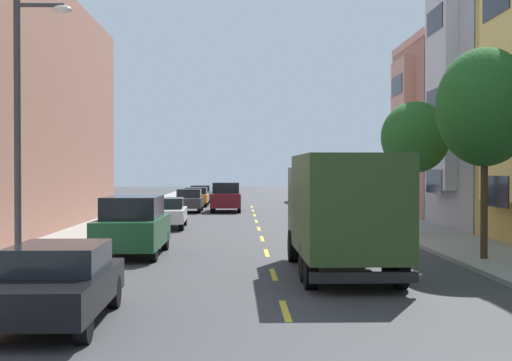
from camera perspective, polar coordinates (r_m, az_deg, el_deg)
name	(u,v)px	position (r m, az deg, el deg)	size (l,w,h in m)	color
ground_plane	(257,224)	(37.54, 0.10, -3.40)	(160.00, 160.00, 0.00)	#38383A
sidewalk_left	(112,226)	(36.06, -11.20, -3.49)	(3.20, 120.00, 0.14)	#99968E
sidewalk_right	(404,225)	(36.42, 11.44, -3.44)	(3.20, 120.00, 0.14)	#99968E
lane_centerline_dashes	(260,233)	(32.06, 0.34, -4.13)	(0.14, 47.20, 0.01)	yellow
townhouse_fifth_terracotta	(501,133)	(44.51, 18.60, 3.54)	(11.83, 7.89, 10.21)	#B27560
street_tree_second	(485,107)	(22.90, 17.40, 5.47)	(2.88, 2.88, 6.30)	#47331E
street_tree_third	(415,137)	(31.09, 12.32, 3.30)	(2.85, 2.85, 5.48)	#47331E
street_lamp	(24,118)	(17.97, -17.64, 4.66)	(1.35, 0.28, 6.65)	#38383D
delivery_box_truck	(342,206)	(19.48, 6.70, -2.01)	(2.44, 7.19, 3.17)	#2D471E
parked_pickup_silver	(313,198)	(51.25, 4.45, -1.33)	(2.11, 5.34, 1.73)	#B2B5BA
parked_sedan_orange	(196,196)	(55.61, -4.69, -1.24)	(1.82, 4.51, 1.43)	orange
parked_hatchback_charcoal	(189,201)	(48.02, -5.27, -1.57)	(1.75, 4.00, 1.50)	#333338
parked_wagon_sky	(336,206)	(40.36, 6.28, -1.97)	(1.90, 4.73, 1.50)	#7A9EC6
parked_suv_red	(302,191)	(62.07, 3.58, -0.80)	(1.97, 4.81, 1.93)	#AD1E1E
parked_sedan_black	(57,282)	(13.88, -15.25, -7.68)	(1.86, 4.52, 1.43)	black
parked_suv_forest	(133,225)	(24.10, -9.58, -3.46)	(1.99, 4.81, 1.93)	#194C28
parked_sedan_white	(166,212)	(35.19, -7.00, -2.48)	(1.93, 4.55, 1.43)	silver
parked_sedan_teal	(200,193)	(62.28, -4.36, -1.01)	(1.80, 4.50, 1.43)	#195B60
moving_burgundy_sedan	(226,197)	(48.41, -2.34, -1.27)	(1.95, 4.80, 1.93)	maroon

